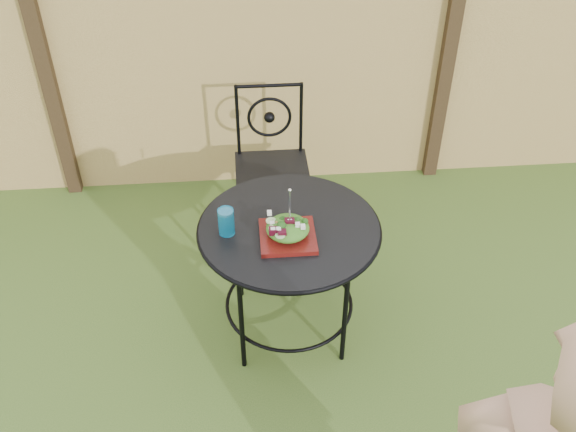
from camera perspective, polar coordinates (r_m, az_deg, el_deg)
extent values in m
cube|color=#DEBA6D|center=(4.33, -3.32, 13.33)|extent=(8.00, 0.05, 1.80)
cube|color=black|center=(4.43, -20.75, 12.21)|extent=(0.09, 0.09, 1.90)
cube|color=black|center=(4.48, 14.04, 13.86)|extent=(0.09, 0.09, 1.90)
cylinder|color=black|center=(3.19, 0.11, -1.05)|extent=(0.90, 0.90, 0.02)
torus|color=black|center=(3.19, 0.11, -1.13)|extent=(0.92, 0.92, 0.02)
torus|color=black|center=(3.56, 0.10, -7.68)|extent=(0.70, 0.70, 0.02)
cylinder|color=black|center=(3.65, 3.85, -2.57)|extent=(0.03, 0.03, 0.71)
cylinder|color=black|center=(3.62, -4.39, -3.02)|extent=(0.03, 0.03, 0.71)
cylinder|color=black|center=(3.24, -4.17, -9.18)|extent=(0.03, 0.03, 0.71)
cylinder|color=black|center=(3.28, 5.11, -8.60)|extent=(0.03, 0.03, 0.71)
cube|color=black|center=(4.04, -1.41, 3.95)|extent=(0.46, 0.46, 0.03)
cylinder|color=black|center=(3.97, -1.72, 11.51)|extent=(0.42, 0.02, 0.02)
torus|color=black|center=(4.07, -1.67, 8.76)|extent=(0.28, 0.02, 0.28)
cylinder|color=black|center=(4.02, -4.03, -0.53)|extent=(0.02, 0.02, 0.44)
cylinder|color=black|center=(4.03, 1.65, -0.23)|extent=(0.02, 0.02, 0.44)
cylinder|color=black|center=(4.33, -4.18, 2.81)|extent=(0.02, 0.02, 0.44)
cylinder|color=black|center=(4.35, 1.10, 3.08)|extent=(0.02, 0.02, 0.44)
cylinder|color=black|center=(4.08, -4.49, 8.37)|extent=(0.02, 0.02, 0.50)
cylinder|color=black|center=(4.10, 1.16, 8.63)|extent=(0.02, 0.02, 0.50)
cube|color=#431109|center=(3.11, -0.03, -1.82)|extent=(0.27, 0.27, 0.02)
ellipsoid|color=#235614|center=(3.07, -0.03, -1.08)|extent=(0.21, 0.21, 0.08)
cylinder|color=silver|center=(2.99, 0.16, 0.84)|extent=(0.01, 0.01, 0.18)
cylinder|color=#0E74A2|center=(3.12, -5.51, -0.50)|extent=(0.08, 0.08, 0.14)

